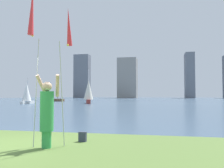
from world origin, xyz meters
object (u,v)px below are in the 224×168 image
Objects in this scene: kite_flag_left at (32,14)px; sailboat_4 at (88,91)px; person at (47,111)px; sailboat_3 at (27,93)px; bag at (83,137)px; kite_flag_right at (68,31)px; sailboat_0 at (58,100)px.

kite_flag_left is 0.80× the size of sailboat_4.
sailboat_3 reaches higher than person.
sailboat_3 reaches higher than bag.
sailboat_3 is at bearing -162.34° from sailboat_4.
sailboat_4 is at bearing 104.58° from kite_flag_left.
sailboat_4 reaches higher than person.
sailboat_0 reaches higher than kite_flag_right.
bag is 0.06× the size of sailboat_0.
kite_flag_left is 3.87m from bag.
kite_flag_right reaches higher than person.
sailboat_3 is (-18.28, 28.11, -1.66)m from kite_flag_right.
bag is (0.67, 1.05, -0.84)m from person.
bag is 0.07× the size of sailboat_3.
bag is at bearing 61.32° from kite_flag_right.
sailboat_4 is at bearing 99.11° from person.
bag is (0.28, 0.51, -3.19)m from kite_flag_right.
kite_flag_left is 1.10m from kite_flag_right.
person is at bearing -125.75° from kite_flag_right.
person is 0.45× the size of kite_flag_left.
kite_flag_left is at bearing -75.42° from sailboat_4.
sailboat_0 is at bearing 113.47° from kite_flag_left.
kite_flag_left is 1.12× the size of kite_flag_right.
person is 0.36× the size of sailboat_4.
sailboat_3 is (-18.56, 27.59, 1.52)m from bag.
sailboat_4 reaches higher than bag.
sailboat_0 is at bearing 94.16° from sailboat_3.
sailboat_4 is (-8.65, 31.59, 0.97)m from person.
sailboat_0 is at bearing 133.33° from sailboat_4.
kite_flag_left is at bearing -161.77° from person.
kite_flag_left reaches higher than bag.
sailboat_4 is at bearing 17.66° from sailboat_3.
person is 6.72× the size of bag.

